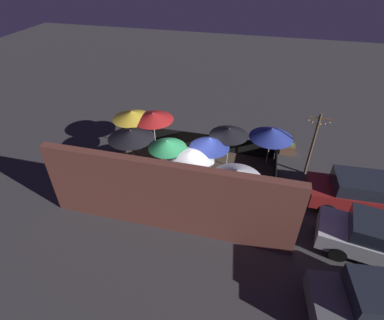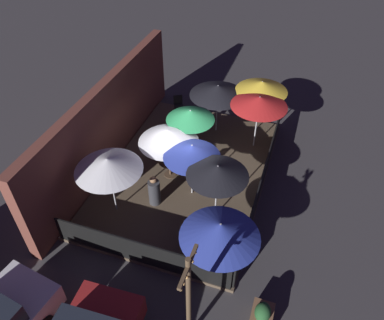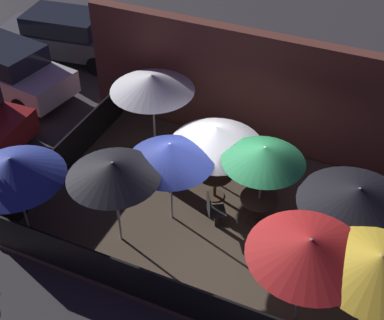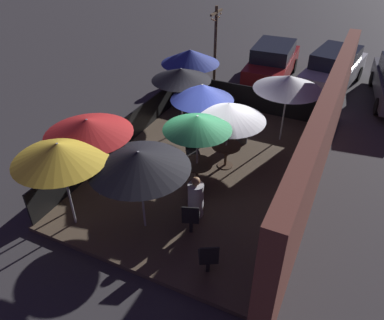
% 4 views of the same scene
% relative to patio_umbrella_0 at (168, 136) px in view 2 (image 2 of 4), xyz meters
% --- Properties ---
extents(ground_plane, '(60.00, 60.00, 0.00)m').
position_rel_patio_umbrella_0_xyz_m(ground_plane, '(0.32, -0.54, -1.94)').
color(ground_plane, '#383538').
extents(patio_deck, '(8.40, 5.72, 0.12)m').
position_rel_patio_umbrella_0_xyz_m(patio_deck, '(0.32, -0.54, -1.88)').
color(patio_deck, brown).
rests_on(patio_deck, ground_plane).
extents(building_wall, '(10.00, 0.36, 3.30)m').
position_rel_patio_umbrella_0_xyz_m(building_wall, '(0.32, 2.55, -0.29)').
color(building_wall, brown).
rests_on(building_wall, ground_plane).
extents(fence_front, '(8.20, 0.05, 0.95)m').
position_rel_patio_umbrella_0_xyz_m(fence_front, '(0.32, -3.36, -1.35)').
color(fence_front, black).
rests_on(fence_front, patio_deck).
extents(fence_side_left, '(0.05, 5.52, 0.95)m').
position_rel_patio_umbrella_0_xyz_m(fence_side_left, '(-3.83, -0.54, -1.35)').
color(fence_side_left, black).
rests_on(fence_side_left, patio_deck).
extents(patio_umbrella_0, '(2.13, 2.13, 2.07)m').
position_rel_patio_umbrella_0_xyz_m(patio_umbrella_0, '(0.00, 0.00, 0.00)').
color(patio_umbrella_0, '#B2B2B7').
rests_on(patio_umbrella_0, patio_deck).
extents(patio_umbrella_1, '(1.79, 1.79, 2.18)m').
position_rel_patio_umbrella_0_xyz_m(patio_umbrella_1, '(1.22, -0.38, 0.16)').
color(patio_umbrella_1, '#B2B2B7').
rests_on(patio_umbrella_1, patio_deck).
extents(patio_umbrella_2, '(2.28, 2.28, 2.18)m').
position_rel_patio_umbrella_0_xyz_m(patio_umbrella_2, '(3.24, -0.85, 0.14)').
color(patio_umbrella_2, '#B2B2B7').
rests_on(patio_umbrella_2, patio_deck).
extents(patio_umbrella_3, '(2.13, 2.13, 2.26)m').
position_rel_patio_umbrella_0_xyz_m(patio_umbrella_3, '(-2.18, 1.12, 0.21)').
color(patio_umbrella_3, '#B2B2B7').
rests_on(patio_umbrella_3, patio_deck).
extents(patio_umbrella_4, '(2.18, 2.18, 2.15)m').
position_rel_patio_umbrella_0_xyz_m(patio_umbrella_4, '(-3.40, -2.79, 0.06)').
color(patio_umbrella_4, '#B2B2B7').
rests_on(patio_umbrella_4, patio_deck).
extents(patio_umbrella_5, '(1.91, 1.91, 2.18)m').
position_rel_patio_umbrella_0_xyz_m(patio_umbrella_5, '(-0.63, -1.07, 0.11)').
color(patio_umbrella_5, '#B2B2B7').
rests_on(patio_umbrella_5, patio_deck).
extents(patio_umbrella_6, '(2.10, 2.10, 2.32)m').
position_rel_patio_umbrella_0_xyz_m(patio_umbrella_6, '(3.88, -2.47, 0.28)').
color(patio_umbrella_6, '#B2B2B7').
rests_on(patio_umbrella_6, patio_deck).
extents(patio_umbrella_7, '(1.93, 1.93, 2.23)m').
position_rel_patio_umbrella_0_xyz_m(patio_umbrella_7, '(-1.38, -2.14, 0.21)').
color(patio_umbrella_7, '#B2B2B7').
rests_on(patio_umbrella_7, patio_deck).
extents(patio_umbrella_8, '(2.17, 2.17, 2.31)m').
position_rel_patio_umbrella_0_xyz_m(patio_umbrella_8, '(2.73, -2.60, 0.29)').
color(patio_umbrella_8, '#B2B2B7').
rests_on(patio_umbrella_8, patio_deck).
extents(dining_table_0, '(0.85, 0.85, 0.72)m').
position_rel_patio_umbrella_0_xyz_m(dining_table_0, '(-0.00, 0.00, -1.25)').
color(dining_table_0, '#4C3828').
rests_on(dining_table_0, patio_deck).
extents(dining_table_1, '(0.86, 0.86, 0.74)m').
position_rel_patio_umbrella_0_xyz_m(dining_table_1, '(1.22, -0.38, -1.24)').
color(dining_table_1, '#4C3828').
rests_on(dining_table_1, patio_deck).
extents(patio_chair_0, '(0.55, 0.55, 0.90)m').
position_rel_patio_umbrella_0_xyz_m(patio_chair_0, '(0.35, -0.92, -1.33)').
color(patio_chair_0, black).
rests_on(patio_chair_0, patio_deck).
extents(patio_chair_1, '(0.51, 0.51, 0.93)m').
position_rel_patio_umbrella_0_xyz_m(patio_chair_1, '(2.99, 0.28, -1.31)').
color(patio_chair_1, black).
rests_on(patio_chair_1, patio_deck).
extents(patio_chair_2, '(0.54, 0.54, 0.91)m').
position_rel_patio_umbrella_0_xyz_m(patio_chair_2, '(3.89, 1.11, -1.33)').
color(patio_chair_2, black).
rests_on(patio_chair_2, patio_deck).
extents(patron_0, '(0.51, 0.51, 1.19)m').
position_rel_patio_umbrella_0_xyz_m(patron_0, '(-1.47, -0.01, -1.30)').
color(patron_0, '#333338').
rests_on(patron_0, patio_deck).
extents(patron_1, '(0.51, 0.51, 1.16)m').
position_rel_patio_umbrella_0_xyz_m(patron_1, '(2.32, 0.09, -1.31)').
color(patron_1, silver).
rests_on(patron_1, patio_deck).
extents(planter_box, '(0.80, 0.56, 0.85)m').
position_rel_patio_umbrella_0_xyz_m(planter_box, '(-4.48, -4.28, -1.57)').
color(planter_box, brown).
rests_on(planter_box, ground_plane).
extents(light_post, '(1.10, 0.12, 3.41)m').
position_rel_patio_umbrella_0_xyz_m(light_post, '(-5.38, -2.60, -0.02)').
color(light_post, brown).
rests_on(light_post, ground_plane).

